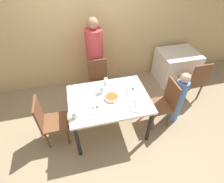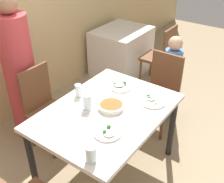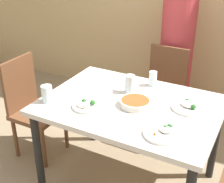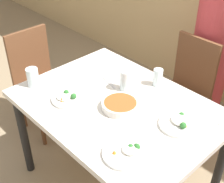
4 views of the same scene
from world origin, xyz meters
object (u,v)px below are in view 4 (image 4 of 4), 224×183
Objects in this scene: plate_rice_adult at (126,152)px; glass_water_tall at (126,80)px; bowl_curry at (120,105)px; chair_adult_spot at (185,89)px; person_adult at (212,48)px.

glass_water_tall reaches higher than plate_rice_adult.
chair_adult_spot is at bearing 94.59° from bowl_curry.
person_adult is at bearing 90.00° from chair_adult_spot.
person_adult is at bearing 104.62° from plate_rice_adult.
chair_adult_spot is 1.18m from plate_rice_adult.
person_adult is 1.17m from bowl_curry.
chair_adult_spot is 3.99× the size of bowl_curry.
plate_rice_adult is 1.64× the size of glass_water_tall.
person_adult is 6.90× the size of plate_rice_adult.
bowl_curry is 1.60× the size of glass_water_tall.
bowl_curry is 0.97× the size of plate_rice_adult.
bowl_curry is at bearing -86.73° from person_adult.
plate_rice_adult reaches higher than bowl_curry.
person_adult reaches higher than glass_water_tall.
glass_water_tall is at bearing -93.39° from person_adult.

